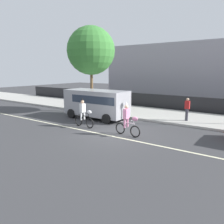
{
  "coord_description": "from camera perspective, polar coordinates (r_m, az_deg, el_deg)",
  "views": [
    {
      "loc": [
        7.03,
        -10.23,
        3.65
      ],
      "look_at": [
        -0.9,
        1.2,
        1.0
      ],
      "focal_mm": 35.0,
      "sensor_mm": 36.0,
      "label": 1
    }
  ],
  "objects": [
    {
      "name": "street_tree_near_lamp",
      "position": [
        19.45,
        -5.49,
        15.63
      ],
      "size": [
        4.1,
        4.1,
        7.22
      ],
      "color": "brown",
      "rests_on": "sidewalk_curb"
    },
    {
      "name": "fence_line",
      "position": [
        21.06,
        14.9,
        2.37
      ],
      "size": [
        40.0,
        0.08,
        1.4
      ],
      "primitive_type": "cube",
      "color": "black",
      "rests_on": "ground"
    },
    {
      "name": "parade_cyclist_zebra",
      "position": [
        14.3,
        -7.34,
        -0.63
      ],
      "size": [
        1.72,
        0.5,
        1.92
      ],
      "color": "black",
      "rests_on": "ground"
    },
    {
      "name": "parked_van_grey",
      "position": [
        16.74,
        -3.94,
        2.62
      ],
      "size": [
        5.0,
        2.22,
        2.18
      ],
      "color": "#99999E",
      "rests_on": "ground"
    },
    {
      "name": "parade_cyclist_pink",
      "position": [
        12.33,
        4.15,
        -2.41
      ],
      "size": [
        1.72,
        0.5,
        1.92
      ],
      "color": "black",
      "rests_on": "ground"
    },
    {
      "name": "pedestrian_onlooker",
      "position": [
        16.2,
        19.02,
        0.83
      ],
      "size": [
        0.32,
        0.2,
        1.62
      ],
      "color": "#33333D",
      "rests_on": "sidewalk_curb"
    },
    {
      "name": "ground_plane",
      "position": [
        12.94,
        0.24,
        -5.6
      ],
      "size": [
        80.0,
        80.0,
        0.0
      ],
      "primitive_type": "plane",
      "color": "#38383A"
    },
    {
      "name": "sidewalk_curb",
      "position": [
        18.49,
        11.72,
        -0.58
      ],
      "size": [
        60.0,
        5.0,
        0.15
      ],
      "primitive_type": "cube",
      "color": "#ADAAA3",
      "rests_on": "ground"
    },
    {
      "name": "road_centre_line",
      "position": [
        12.54,
        -1.06,
        -6.11
      ],
      "size": [
        36.0,
        0.14,
        0.01
      ],
      "primitive_type": "cube",
      "color": "beige",
      "rests_on": "ground"
    }
  ]
}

